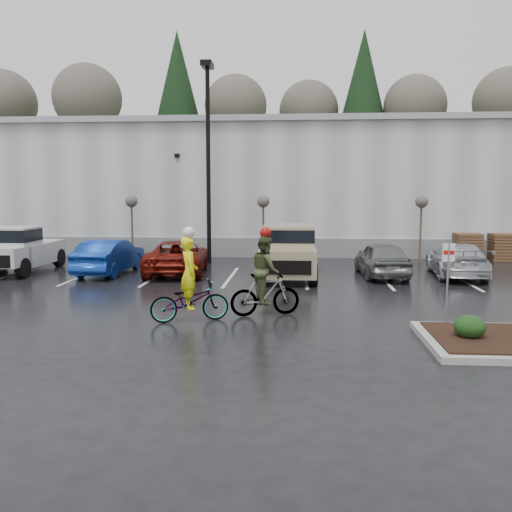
# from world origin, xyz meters

# --- Properties ---
(ground) EXTENTS (120.00, 120.00, 0.00)m
(ground) POSITION_xyz_m (0.00, 0.00, 0.00)
(ground) COLOR black
(ground) RESTS_ON ground
(warehouse) EXTENTS (60.50, 15.50, 7.20)m
(warehouse) POSITION_xyz_m (0.00, 21.99, 3.65)
(warehouse) COLOR #A8AAAC
(warehouse) RESTS_ON ground
(wooded_ridge) EXTENTS (80.00, 25.00, 6.00)m
(wooded_ridge) POSITION_xyz_m (0.00, 45.00, 3.00)
(wooded_ridge) COLOR #1B3716
(wooded_ridge) RESTS_ON ground
(lamppost) EXTENTS (0.50, 1.00, 9.22)m
(lamppost) POSITION_xyz_m (-4.00, 12.00, 5.69)
(lamppost) COLOR black
(lamppost) RESTS_ON ground
(sapling_west) EXTENTS (0.60, 0.60, 3.20)m
(sapling_west) POSITION_xyz_m (-8.00, 13.00, 2.73)
(sapling_west) COLOR #4C351E
(sapling_west) RESTS_ON ground
(sapling_mid) EXTENTS (0.60, 0.60, 3.20)m
(sapling_mid) POSITION_xyz_m (-1.50, 13.00, 2.73)
(sapling_mid) COLOR #4C351E
(sapling_mid) RESTS_ON ground
(sapling_east) EXTENTS (0.60, 0.60, 3.20)m
(sapling_east) POSITION_xyz_m (6.00, 13.00, 2.73)
(sapling_east) COLOR #4C351E
(sapling_east) RESTS_ON ground
(pallet_stack_a) EXTENTS (1.20, 1.20, 1.35)m
(pallet_stack_a) POSITION_xyz_m (8.50, 14.00, 0.68)
(pallet_stack_a) COLOR #4C351E
(pallet_stack_a) RESTS_ON ground
(pallet_stack_b) EXTENTS (1.20, 1.20, 1.35)m
(pallet_stack_b) POSITION_xyz_m (10.20, 14.00, 0.68)
(pallet_stack_b) COLOR #4C351E
(pallet_stack_b) RESTS_ON ground
(shrub_a) EXTENTS (0.70, 0.70, 0.52)m
(shrub_a) POSITION_xyz_m (4.00, -1.00, 0.41)
(shrub_a) COLOR #173412
(shrub_a) RESTS_ON curb_island
(fire_lane_sign) EXTENTS (0.30, 0.05, 2.20)m
(fire_lane_sign) POSITION_xyz_m (3.80, 0.20, 1.41)
(fire_lane_sign) COLOR gray
(fire_lane_sign) RESTS_ON ground
(pickup_white) EXTENTS (2.10, 5.20, 1.96)m
(pickup_white) POSITION_xyz_m (-11.55, 8.98, 0.98)
(pickup_white) COLOR #BCBCB7
(pickup_white) RESTS_ON ground
(car_blue) EXTENTS (1.78, 4.47, 1.44)m
(car_blue) POSITION_xyz_m (-7.60, 8.54, 0.72)
(car_blue) COLOR navy
(car_blue) RESTS_ON ground
(car_red) EXTENTS (2.77, 5.20, 1.39)m
(car_red) POSITION_xyz_m (-4.83, 8.85, 0.69)
(car_red) COLOR #650F08
(car_red) RESTS_ON ground
(suv_tan) EXTENTS (2.20, 5.10, 2.06)m
(suv_tan) POSITION_xyz_m (-0.21, 8.16, 1.03)
(suv_tan) COLOR #9E896B
(suv_tan) RESTS_ON ground
(car_grey) EXTENTS (1.91, 4.27, 1.42)m
(car_grey) POSITION_xyz_m (3.53, 8.63, 0.71)
(car_grey) COLOR slate
(car_grey) RESTS_ON ground
(car_far_silver) EXTENTS (2.28, 4.81, 1.35)m
(car_far_silver) POSITION_xyz_m (6.53, 8.86, 0.68)
(car_far_silver) COLOR #B8B9C0
(car_far_silver) RESTS_ON ground
(cyclist_hivis) EXTENTS (2.20, 1.39, 2.52)m
(cyclist_hivis) POSITION_xyz_m (-2.70, 0.68, 0.77)
(cyclist_hivis) COLOR #3F3F44
(cyclist_hivis) RESTS_ON ground
(cyclist_olive) EXTENTS (1.97, 1.12, 2.46)m
(cyclist_olive) POSITION_xyz_m (-0.75, 1.50, 0.89)
(cyclist_olive) COLOR #3F3F44
(cyclist_olive) RESTS_ON ground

